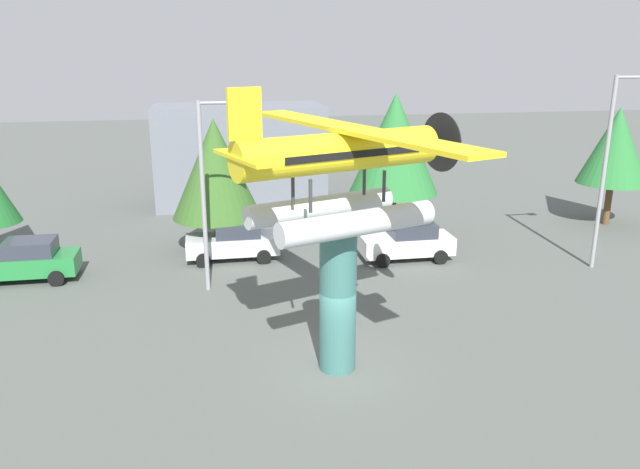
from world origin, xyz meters
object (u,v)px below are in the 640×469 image
object	(u,v)px
storefront_building	(240,154)
tree_far_east	(616,146)
tree_east	(215,169)
car_far_white	(408,241)
tree_center_back	(395,144)
streetlight_primary	(208,183)
display_pedestal	(338,300)
streetlight_secondary	(609,160)
car_near_green	(27,260)
car_mid_silver	(234,241)
floatplane_monument	(343,169)

from	to	relation	value
storefront_building	tree_far_east	bearing A→B (deg)	-24.35
tree_east	car_far_white	bearing A→B (deg)	-17.79
storefront_building	tree_far_east	world-z (taller)	tree_far_east
tree_center_back	tree_far_east	xyz separation A→B (m)	(12.45, 0.55, -0.54)
streetlight_primary	tree_far_east	bearing A→B (deg)	15.42
display_pedestal	streetlight_secondary	size ratio (longest dim) A/B	0.54
car_near_green	streetlight_secondary	bearing A→B (deg)	173.67
display_pedestal	car_far_white	world-z (taller)	display_pedestal
car_far_white	storefront_building	world-z (taller)	storefront_building
car_mid_silver	streetlight_secondary	size ratio (longest dim) A/B	0.50
storefront_building	tree_east	xyz separation A→B (m)	(-1.65, -9.85, 1.02)
streetlight_secondary	storefront_building	bearing A→B (deg)	134.57
streetlight_secondary	tree_far_east	size ratio (longest dim) A/B	1.30
storefront_building	display_pedestal	bearing A→B (deg)	-85.75
display_pedestal	car_mid_silver	bearing A→B (deg)	103.57
floatplane_monument	streetlight_secondary	bearing A→B (deg)	7.65
display_pedestal	car_far_white	bearing A→B (deg)	60.84
display_pedestal	streetlight_primary	xyz separation A→B (m)	(-3.64, 7.22, 2.14)
car_near_green	streetlight_primary	xyz separation A→B (m)	(7.63, -2.41, 3.52)
tree_far_east	tree_east	bearing A→B (deg)	-177.25
tree_far_east	car_mid_silver	bearing A→B (deg)	-173.55
streetlight_primary	tree_far_east	distance (m)	22.34
display_pedestal	storefront_building	xyz separation A→B (m)	(-1.63, 22.00, 0.75)
streetlight_primary	tree_east	world-z (taller)	streetlight_primary
display_pedestal	floatplane_monument	bearing A→B (deg)	20.03
streetlight_secondary	tree_center_back	distance (m)	9.64
floatplane_monument	storefront_building	xyz separation A→B (m)	(-1.76, 21.96, -3.18)
car_mid_silver	car_far_white	xyz separation A→B (m)	(7.87, -1.44, 0.00)
car_near_green	tree_far_east	size ratio (longest dim) A/B	0.66
display_pedestal	tree_far_east	xyz separation A→B (m)	(17.90, 13.16, 2.08)
car_mid_silver	tree_far_east	size ratio (longest dim) A/B	0.66
display_pedestal	car_far_white	xyz separation A→B (m)	(5.25, 9.41, -1.37)
car_mid_silver	tree_east	size ratio (longest dim) A/B	0.66
streetlight_primary	tree_center_back	distance (m)	10.58
display_pedestal	streetlight_primary	bearing A→B (deg)	116.77
streetlight_secondary	storefront_building	distance (m)	21.25
car_near_green	storefront_building	distance (m)	15.82
streetlight_secondary	tree_east	distance (m)	17.33
streetlight_primary	tree_center_back	size ratio (longest dim) A/B	1.03
tree_center_back	tree_far_east	size ratio (longest dim) A/B	1.15
display_pedestal	car_mid_silver	size ratio (longest dim) A/B	1.07
display_pedestal	tree_center_back	size ratio (longest dim) A/B	0.62
streetlight_secondary	tree_far_east	distance (m)	7.81
car_near_green	storefront_building	world-z (taller)	storefront_building
streetlight_secondary	car_mid_silver	bearing A→B (deg)	166.08
car_mid_silver	floatplane_monument	bearing A→B (deg)	104.23
streetlight_secondary	tree_east	bearing A→B (deg)	162.42
car_near_green	tree_center_back	bearing A→B (deg)	-169.89
streetlight_secondary	tree_center_back	world-z (taller)	streetlight_secondary
car_mid_silver	car_far_white	bearing A→B (deg)	169.66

